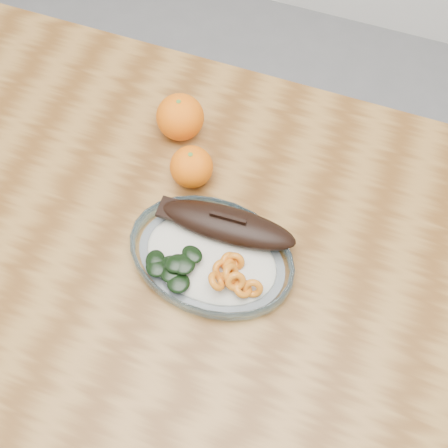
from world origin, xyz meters
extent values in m
plane|color=slate|center=(0.00, 0.00, 0.00)|extent=(3.00, 3.00, 0.00)
cube|color=brown|center=(0.00, 0.00, 0.73)|extent=(1.20, 0.80, 0.04)
cylinder|color=brown|center=(-0.54, 0.34, 0.35)|extent=(0.06, 0.06, 0.71)
ellipsoid|color=white|center=(0.07, -0.02, 0.76)|extent=(0.52, 0.39, 0.01)
torus|color=#84B1CC|center=(0.07, -0.02, 0.77)|extent=(0.53, 0.53, 0.03)
ellipsoid|color=white|center=(0.07, -0.02, 0.77)|extent=(0.46, 0.34, 0.02)
ellipsoid|color=black|center=(0.08, 0.04, 0.80)|extent=(0.23, 0.08, 0.04)
ellipsoid|color=black|center=(0.08, 0.04, 0.79)|extent=(0.19, 0.06, 0.02)
cube|color=black|center=(-0.01, 0.03, 0.80)|extent=(0.04, 0.04, 0.01)
cube|color=black|center=(0.08, 0.04, 0.82)|extent=(0.06, 0.01, 0.02)
torus|color=#B9650D|center=(0.16, -0.05, 0.79)|extent=(0.04, 0.03, 0.04)
torus|color=#B9650D|center=(0.11, -0.03, 0.79)|extent=(0.03, 0.04, 0.04)
torus|color=#B9650D|center=(0.11, -0.02, 0.79)|extent=(0.05, 0.05, 0.03)
torus|color=#B9650D|center=(0.11, -0.02, 0.79)|extent=(0.04, 0.03, 0.04)
torus|color=#B9650D|center=(0.10, -0.04, 0.79)|extent=(0.04, 0.04, 0.03)
torus|color=#B9650D|center=(0.11, -0.05, 0.79)|extent=(0.03, 0.03, 0.04)
torus|color=#B9650D|center=(0.14, -0.06, 0.79)|extent=(0.03, 0.04, 0.03)
torus|color=#B9650D|center=(0.10, -0.06, 0.81)|extent=(0.04, 0.05, 0.04)
torus|color=#B9650D|center=(0.13, -0.06, 0.81)|extent=(0.04, 0.04, 0.04)
torus|color=#B9650D|center=(0.12, -0.05, 0.81)|extent=(0.03, 0.04, 0.04)
ellipsoid|color=black|center=(0.03, -0.07, 0.79)|extent=(0.05, 0.05, 0.01)
ellipsoid|color=black|center=(0.04, -0.08, 0.79)|extent=(0.05, 0.05, 0.01)
ellipsoid|color=black|center=(0.03, -0.05, 0.79)|extent=(0.05, 0.05, 0.01)
ellipsoid|color=black|center=(0.00, -0.07, 0.79)|extent=(0.05, 0.05, 0.01)
ellipsoid|color=black|center=(-0.01, -0.06, 0.79)|extent=(0.04, 0.04, 0.01)
ellipsoid|color=black|center=(0.02, -0.06, 0.79)|extent=(0.05, 0.04, 0.01)
ellipsoid|color=black|center=(0.04, -0.05, 0.80)|extent=(0.04, 0.05, 0.01)
ellipsoid|color=black|center=(0.03, -0.06, 0.80)|extent=(0.05, 0.04, 0.01)
ellipsoid|color=black|center=(0.05, -0.03, 0.80)|extent=(0.04, 0.04, 0.01)
sphere|color=#FF4405|center=(-0.07, 0.21, 0.79)|extent=(0.09, 0.09, 0.09)
sphere|color=#FF4405|center=(-0.01, 0.12, 0.79)|extent=(0.07, 0.07, 0.07)
camera|label=1|loc=(0.23, -0.38, 1.58)|focal=45.00mm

